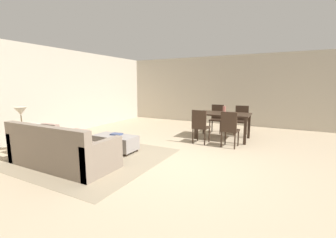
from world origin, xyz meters
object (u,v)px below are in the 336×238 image
(side_table, at_px, (23,135))
(table_lamp, at_px, (21,112))
(dining_chair_far_left, at_px, (217,117))
(book_on_ottoman, at_px, (117,134))
(ottoman_table, at_px, (115,142))
(dining_chair_near_right, at_px, (229,127))
(dining_table, at_px, (223,116))
(dining_chair_far_right, at_px, (241,118))
(dining_chair_near_left, at_px, (200,125))
(vase_centerpiece, at_px, (224,110))
(couch, at_px, (61,151))

(side_table, bearing_deg, table_lamp, 14.04)
(dining_chair_far_left, height_order, book_on_ottoman, dining_chair_far_left)
(side_table, xyz_separation_m, table_lamp, (0.00, 0.00, 0.53))
(ottoman_table, xyz_separation_m, dining_chair_near_right, (2.36, 1.56, 0.30))
(table_lamp, height_order, dining_table, table_lamp)
(dining_chair_far_right, relative_size, book_on_ottoman, 3.54)
(dining_chair_far_right, height_order, book_on_ottoman, dining_chair_far_right)
(table_lamp, xyz_separation_m, dining_table, (3.70, 3.56, -0.32))
(ottoman_table, height_order, table_lamp, table_lamp)
(table_lamp, height_order, book_on_ottoman, table_lamp)
(dining_chair_near_left, xyz_separation_m, dining_chair_near_right, (0.78, -0.02, 0.00))
(dining_table, bearing_deg, vase_centerpiece, -47.01)
(couch, bearing_deg, table_lamp, 176.13)
(dining_chair_far_left, bearing_deg, dining_table, -63.95)
(ottoman_table, xyz_separation_m, book_on_ottoman, (-0.02, 0.07, 0.18))
(dining_chair_far_left, xyz_separation_m, book_on_ottoman, (-1.62, -3.12, -0.12))
(ottoman_table, xyz_separation_m, dining_chair_near_left, (1.58, 1.59, 0.30))
(dining_table, bearing_deg, dining_chair_far_left, 116.05)
(side_table, bearing_deg, book_on_ottoman, 35.62)
(ottoman_table, relative_size, dining_table, 0.70)
(table_lamp, relative_size, dining_table, 0.35)
(table_lamp, relative_size, dining_chair_near_left, 0.57)
(side_table, distance_m, table_lamp, 0.53)
(couch, distance_m, side_table, 1.42)
(dining_chair_near_right, bearing_deg, dining_table, 113.54)
(dining_chair_near_right, xyz_separation_m, book_on_ottoman, (-2.38, -1.49, -0.12))
(side_table, bearing_deg, ottoman_table, 33.69)
(dining_chair_near_left, xyz_separation_m, dining_chair_far_right, (0.81, 1.63, 0.00))
(table_lamp, height_order, dining_chair_far_left, table_lamp)
(couch, relative_size, dining_chair_far_right, 2.41)
(dining_chair_near_left, height_order, dining_chair_near_right, same)
(couch, height_order, table_lamp, table_lamp)
(vase_centerpiece, height_order, book_on_ottoman, vase_centerpiece)
(dining_table, xyz_separation_m, dining_chair_far_right, (0.40, 0.80, -0.14))
(ottoman_table, bearing_deg, table_lamp, -146.31)
(book_on_ottoman, bearing_deg, dining_chair_far_right, 52.55)
(ottoman_table, relative_size, book_on_ottoman, 4.06)
(side_table, bearing_deg, dining_chair_near_right, 33.57)
(ottoman_table, xyz_separation_m, vase_centerpiece, (2.03, 2.37, 0.64))
(dining_table, height_order, book_on_ottoman, dining_table)
(dining_chair_near_right, bearing_deg, ottoman_table, -146.52)
(table_lamp, xyz_separation_m, vase_centerpiece, (3.74, 3.51, -0.11))
(dining_table, distance_m, dining_chair_near_left, 0.94)
(side_table, height_order, table_lamp, table_lamp)
(dining_table, relative_size, dining_chair_near_right, 1.63)
(table_lamp, xyz_separation_m, dining_chair_near_right, (4.07, 2.70, -0.46))
(couch, xyz_separation_m, dining_table, (2.29, 3.65, 0.37))
(couch, distance_m, book_on_ottoman, 1.34)
(dining_chair_far_right, distance_m, vase_centerpiece, 0.98)
(ottoman_table, xyz_separation_m, side_table, (-1.71, -1.14, 0.23))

